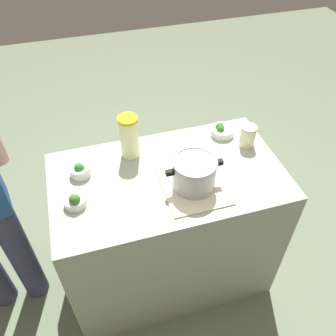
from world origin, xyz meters
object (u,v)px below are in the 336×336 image
at_px(mason_jar, 248,136).
at_px(broccoli_bowl_center, 80,170).
at_px(broccoli_bowl_front, 75,201).
at_px(cooking_pot, 194,173).
at_px(lemonade_pitcher, 129,137).
at_px(broccoli_bowl_back, 222,131).

height_order(mason_jar, broccoli_bowl_center, mason_jar).
relative_size(mason_jar, broccoli_bowl_front, 1.17).
bearing_deg(broccoli_bowl_center, cooking_pot, 155.93).
height_order(lemonade_pitcher, broccoli_bowl_center, lemonade_pitcher).
xyz_separation_m(broccoli_bowl_center, broccoli_bowl_back, (-0.82, -0.10, -0.01)).
relative_size(lemonade_pitcher, broccoli_bowl_back, 1.88).
bearing_deg(broccoli_bowl_front, lemonade_pitcher, -139.02).
relative_size(cooking_pot, broccoli_bowl_front, 2.69).
height_order(lemonade_pitcher, mason_jar, lemonade_pitcher).
bearing_deg(mason_jar, broccoli_bowl_front, 10.38).
distance_m(lemonade_pitcher, mason_jar, 0.65).
bearing_deg(broccoli_bowl_back, broccoli_bowl_center, 7.19).
distance_m(broccoli_bowl_front, broccoli_bowl_center, 0.20).
height_order(cooking_pot, broccoli_bowl_center, cooking_pot).
relative_size(lemonade_pitcher, mason_jar, 1.96).
bearing_deg(cooking_pot, broccoli_bowl_back, -130.62).
height_order(cooking_pot, lemonade_pitcher, lemonade_pitcher).
bearing_deg(broccoli_bowl_center, lemonade_pitcher, -163.30).
bearing_deg(cooking_pot, mason_jar, -151.23).
xyz_separation_m(cooking_pot, broccoli_bowl_front, (0.57, -0.04, -0.06)).
xyz_separation_m(lemonade_pitcher, broccoli_bowl_back, (-0.54, -0.02, -0.09)).
relative_size(broccoli_bowl_center, broccoli_bowl_back, 0.81).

